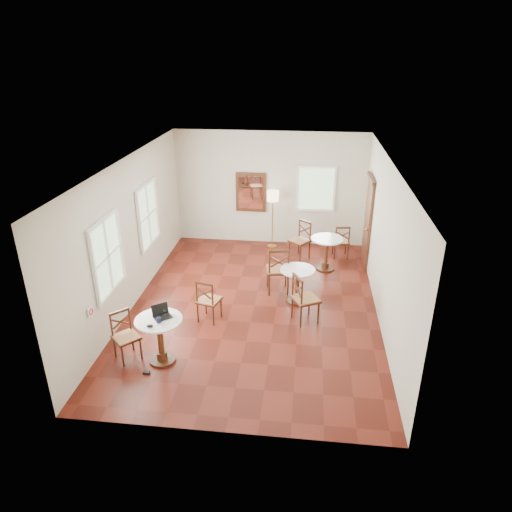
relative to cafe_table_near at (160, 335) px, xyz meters
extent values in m
plane|color=#58180F|center=(1.35, 2.02, -0.51)|extent=(7.00, 7.00, 0.00)
cube|color=beige|center=(1.35, 5.52, 0.99)|extent=(5.00, 0.02, 3.00)
cube|color=beige|center=(1.35, -1.48, 0.99)|extent=(5.00, 0.02, 3.00)
cube|color=beige|center=(-1.15, 2.02, 0.99)|extent=(0.02, 7.00, 3.00)
cube|color=beige|center=(3.85, 2.02, 0.99)|extent=(0.02, 7.00, 3.00)
cube|color=white|center=(1.35, 2.02, 2.49)|extent=(5.00, 7.00, 0.02)
cube|color=#572B18|center=(3.81, 4.42, 0.54)|extent=(0.06, 0.90, 2.10)
cube|color=#401F10|center=(3.79, 4.42, 1.64)|extent=(0.08, 1.02, 0.08)
sphere|color=#BF8C3F|center=(3.75, 4.10, 0.49)|extent=(0.07, 0.07, 0.07)
cube|color=#512815|center=(0.85, 5.48, 0.89)|extent=(0.80, 0.05, 1.05)
cube|color=white|center=(0.85, 5.45, 0.89)|extent=(0.64, 0.02, 0.88)
cube|color=white|center=(-1.12, -0.08, 0.44)|extent=(0.02, 0.16, 0.16)
torus|color=red|center=(-1.10, -0.08, 0.44)|extent=(0.02, 0.12, 0.12)
cube|color=white|center=(-1.12, 0.82, 1.04)|extent=(0.06, 1.22, 1.42)
cube|color=white|center=(-1.12, 3.02, 1.04)|extent=(0.06, 1.22, 1.42)
cube|color=white|center=(2.55, 5.49, 1.04)|extent=(1.02, 0.06, 1.22)
cylinder|color=#401F10|center=(0.00, 0.00, -0.49)|extent=(0.45, 0.45, 0.04)
cylinder|color=#401F10|center=(0.00, 0.00, -0.40)|extent=(0.18, 0.18, 0.13)
cylinder|color=#512815|center=(0.00, 0.00, -0.07)|extent=(0.10, 0.10, 0.67)
cylinder|color=#401F10|center=(0.00, 0.00, 0.25)|extent=(0.16, 0.16, 0.07)
cylinder|color=white|center=(0.00, 0.00, 0.30)|extent=(0.79, 0.79, 0.03)
cylinder|color=#401F10|center=(2.22, 2.29, -0.49)|extent=(0.41, 0.41, 0.04)
cylinder|color=#401F10|center=(2.22, 2.29, -0.41)|extent=(0.16, 0.16, 0.12)
cylinder|color=#512815|center=(2.22, 2.29, -0.10)|extent=(0.09, 0.09, 0.62)
cylinder|color=#401F10|center=(2.22, 2.29, 0.18)|extent=(0.14, 0.14, 0.06)
cylinder|color=white|center=(2.22, 2.29, 0.23)|extent=(0.72, 0.72, 0.03)
cylinder|color=#401F10|center=(2.85, 3.94, -0.49)|extent=(0.43, 0.43, 0.04)
cylinder|color=#401F10|center=(2.85, 3.94, -0.41)|extent=(0.17, 0.17, 0.13)
cylinder|color=#512815|center=(2.85, 3.94, -0.08)|extent=(0.10, 0.10, 0.65)
cylinder|color=#401F10|center=(2.85, 3.94, 0.22)|extent=(0.15, 0.15, 0.07)
cylinder|color=white|center=(2.85, 3.94, 0.27)|extent=(0.76, 0.76, 0.03)
cylinder|color=#401F10|center=(0.75, 1.51, -0.30)|extent=(0.03, 0.03, 0.42)
cylinder|color=#401F10|center=(0.66, 1.19, -0.30)|extent=(0.03, 0.03, 0.42)
cylinder|color=#401F10|center=(0.42, 1.60, -0.30)|extent=(0.03, 0.03, 0.42)
cylinder|color=#401F10|center=(0.33, 1.28, -0.30)|extent=(0.03, 0.03, 0.42)
cube|color=#401F10|center=(0.54, 1.40, -0.09)|extent=(0.51, 0.51, 0.03)
cube|color=#98623D|center=(0.54, 1.40, -0.07)|extent=(0.49, 0.49, 0.04)
cylinder|color=#401F10|center=(0.66, 1.19, 0.14)|extent=(0.03, 0.03, 0.47)
cylinder|color=#401F10|center=(0.33, 1.28, 0.14)|extent=(0.03, 0.03, 0.47)
cube|color=#401F10|center=(0.49, 1.23, 0.36)|extent=(0.35, 0.13, 0.05)
cube|color=#512815|center=(0.49, 1.23, 0.15)|extent=(0.30, 0.11, 0.21)
cube|color=#512815|center=(0.49, 1.23, 0.15)|extent=(0.30, 0.11, 0.21)
cylinder|color=#401F10|center=(-0.60, -0.23, -0.31)|extent=(0.03, 0.03, 0.41)
cylinder|color=#401F10|center=(-0.83, 0.00, -0.31)|extent=(0.03, 0.03, 0.41)
cylinder|color=#401F10|center=(-0.37, 0.01, -0.31)|extent=(0.03, 0.03, 0.41)
cylinder|color=#401F10|center=(-0.60, 0.24, -0.31)|extent=(0.03, 0.03, 0.41)
cube|color=#401F10|center=(-0.60, 0.01, -0.10)|extent=(0.57, 0.57, 0.03)
cube|color=#98623D|center=(-0.60, 0.01, -0.08)|extent=(0.55, 0.55, 0.04)
cylinder|color=#401F10|center=(-0.83, 0.00, 0.13)|extent=(0.03, 0.03, 0.46)
cylinder|color=#401F10|center=(-0.60, 0.24, 0.13)|extent=(0.03, 0.03, 0.46)
cube|color=#401F10|center=(-0.72, 0.12, 0.34)|extent=(0.27, 0.27, 0.05)
cube|color=#512815|center=(-0.72, 0.12, 0.14)|extent=(0.23, 0.23, 0.20)
cube|color=#512815|center=(-0.72, 0.12, 0.14)|extent=(0.23, 0.23, 0.20)
cylinder|color=#401F10|center=(1.94, 2.95, -0.26)|extent=(0.04, 0.04, 0.50)
cylinder|color=#401F10|center=(2.01, 2.56, -0.26)|extent=(0.04, 0.04, 0.50)
cylinder|color=#401F10|center=(1.55, 2.88, -0.26)|extent=(0.04, 0.04, 0.50)
cylinder|color=#401F10|center=(1.62, 2.49, -0.26)|extent=(0.04, 0.04, 0.50)
cube|color=#401F10|center=(1.78, 2.72, -0.01)|extent=(0.57, 0.57, 0.03)
cube|color=#98623D|center=(1.78, 2.72, 0.01)|extent=(0.54, 0.54, 0.04)
cylinder|color=#401F10|center=(2.01, 2.56, 0.27)|extent=(0.04, 0.04, 0.56)
cylinder|color=#401F10|center=(1.62, 2.49, 0.27)|extent=(0.04, 0.04, 0.56)
cube|color=#401F10|center=(1.82, 2.52, 0.52)|extent=(0.42, 0.11, 0.06)
cube|color=#512815|center=(1.82, 2.52, 0.28)|extent=(0.36, 0.09, 0.25)
cube|color=#512815|center=(1.82, 2.52, 0.28)|extent=(0.36, 0.09, 0.25)
cylinder|color=#401F10|center=(2.66, 1.49, -0.28)|extent=(0.04, 0.04, 0.47)
cylinder|color=#401F10|center=(2.33, 1.31, -0.28)|extent=(0.04, 0.04, 0.47)
cylinder|color=#401F10|center=(2.48, 1.82, -0.28)|extent=(0.04, 0.04, 0.47)
cylinder|color=#401F10|center=(2.15, 1.64, -0.28)|extent=(0.04, 0.04, 0.47)
cube|color=#401F10|center=(2.40, 1.56, -0.04)|extent=(0.63, 0.63, 0.03)
cube|color=#98623D|center=(2.40, 1.56, -0.02)|extent=(0.60, 0.60, 0.04)
cylinder|color=#401F10|center=(2.33, 1.31, 0.22)|extent=(0.04, 0.04, 0.53)
cylinder|color=#401F10|center=(2.15, 1.64, 0.22)|extent=(0.04, 0.04, 0.53)
cube|color=#401F10|center=(2.24, 1.47, 0.46)|extent=(0.22, 0.37, 0.05)
cube|color=#512815|center=(2.24, 1.47, 0.23)|extent=(0.18, 0.31, 0.23)
cube|color=#512815|center=(2.24, 1.47, 0.23)|extent=(0.18, 0.31, 0.23)
cylinder|color=#401F10|center=(3.39, 4.89, -0.31)|extent=(0.03, 0.03, 0.41)
cylinder|color=#401F10|center=(3.42, 4.56, -0.31)|extent=(0.03, 0.03, 0.41)
cylinder|color=#401F10|center=(3.06, 4.86, -0.31)|extent=(0.03, 0.03, 0.41)
cylinder|color=#401F10|center=(3.09, 4.53, -0.31)|extent=(0.03, 0.03, 0.41)
cube|color=#401F10|center=(3.24, 4.71, -0.10)|extent=(0.44, 0.44, 0.03)
cube|color=#98623D|center=(3.24, 4.71, -0.08)|extent=(0.42, 0.42, 0.04)
cylinder|color=#401F10|center=(3.42, 4.56, 0.13)|extent=(0.03, 0.03, 0.46)
cylinder|color=#401F10|center=(3.09, 4.53, 0.13)|extent=(0.03, 0.03, 0.46)
cube|color=#401F10|center=(3.25, 4.55, 0.34)|extent=(0.35, 0.07, 0.05)
cube|color=#512815|center=(3.25, 4.55, 0.14)|extent=(0.30, 0.05, 0.20)
cube|color=#512815|center=(3.25, 4.55, 0.14)|extent=(0.30, 0.05, 0.20)
cylinder|color=#401F10|center=(1.95, 4.51, -0.29)|extent=(0.04, 0.04, 0.45)
cylinder|color=#401F10|center=(2.18, 4.79, -0.29)|extent=(0.04, 0.04, 0.45)
cylinder|color=#401F10|center=(2.23, 4.28, -0.29)|extent=(0.04, 0.04, 0.45)
cylinder|color=#401F10|center=(2.46, 4.56, -0.29)|extent=(0.04, 0.04, 0.45)
cube|color=#401F10|center=(2.20, 4.53, -0.06)|extent=(0.62, 0.62, 0.03)
cube|color=#98623D|center=(2.20, 4.53, -0.04)|extent=(0.59, 0.59, 0.04)
cylinder|color=#401F10|center=(2.18, 4.79, 0.19)|extent=(0.04, 0.04, 0.50)
cylinder|color=#401F10|center=(2.46, 4.56, 0.19)|extent=(0.04, 0.04, 0.50)
cube|color=#401F10|center=(2.32, 4.67, 0.42)|extent=(0.32, 0.27, 0.05)
cube|color=#512815|center=(2.32, 4.67, 0.20)|extent=(0.27, 0.22, 0.22)
cube|color=#512815|center=(2.32, 4.67, 0.20)|extent=(0.27, 0.22, 0.22)
cylinder|color=#BF8C3F|center=(1.46, 5.17, -0.50)|extent=(0.25, 0.25, 0.03)
cylinder|color=#BF8C3F|center=(1.46, 5.17, 0.20)|extent=(0.02, 0.02, 1.42)
cylinder|color=beige|center=(1.46, 5.17, 0.90)|extent=(0.30, 0.30, 0.27)
cube|color=black|center=(0.06, 0.06, 0.33)|extent=(0.35, 0.34, 0.02)
cube|color=black|center=(0.06, 0.06, 0.33)|extent=(0.26, 0.24, 0.00)
cube|color=black|center=(-0.01, 0.14, 0.42)|extent=(0.26, 0.23, 0.19)
cube|color=silver|center=(-0.01, 0.14, 0.42)|extent=(0.22, 0.19, 0.16)
ellipsoid|color=black|center=(-0.06, -0.24, 0.34)|extent=(0.12, 0.09, 0.04)
cylinder|color=black|center=(0.03, -0.09, 0.36)|extent=(0.07, 0.07, 0.09)
torus|color=black|center=(0.08, -0.09, 0.36)|extent=(0.06, 0.01, 0.06)
cylinder|color=white|center=(0.08, 0.15, 0.36)|extent=(0.06, 0.06, 0.09)
cube|color=black|center=(-0.16, -0.37, -0.49)|extent=(0.11, 0.07, 0.04)
camera|label=1|loc=(2.34, -6.30, 4.42)|focal=32.61mm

